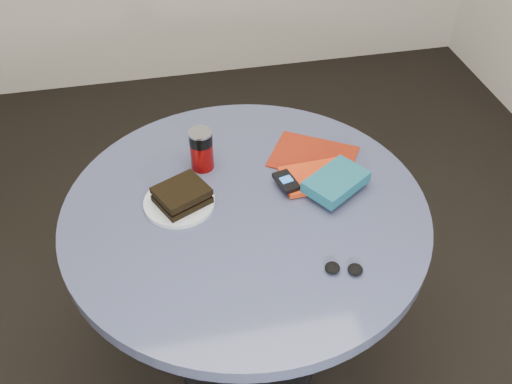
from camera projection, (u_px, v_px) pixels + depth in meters
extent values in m
plane|color=black|center=(248.00, 357.00, 2.06)|extent=(4.00, 4.00, 0.00)
cylinder|color=black|center=(248.00, 355.00, 2.05)|extent=(0.48, 0.48, 0.03)
cylinder|color=black|center=(247.00, 293.00, 1.81)|extent=(0.11, 0.11, 0.68)
cylinder|color=#3D4465|center=(245.00, 212.00, 1.56)|extent=(1.00, 1.00, 0.04)
cylinder|color=silver|center=(179.00, 202.00, 1.55)|extent=(0.22, 0.22, 0.01)
cube|color=black|center=(182.00, 199.00, 1.54)|extent=(0.17, 0.16, 0.02)
cube|color=#331C13|center=(182.00, 195.00, 1.53)|extent=(0.15, 0.14, 0.01)
cube|color=black|center=(181.00, 191.00, 1.52)|extent=(0.17, 0.16, 0.02)
cylinder|color=#720605|center=(202.00, 155.00, 1.65)|extent=(0.07, 0.07, 0.09)
cylinder|color=black|center=(201.00, 139.00, 1.61)|extent=(0.07, 0.07, 0.04)
cylinder|color=silver|center=(200.00, 133.00, 1.59)|extent=(0.07, 0.07, 0.01)
cylinder|color=#41301B|center=(202.00, 156.00, 1.66)|extent=(0.04, 0.04, 0.06)
cylinder|color=black|center=(201.00, 143.00, 1.63)|extent=(0.05, 0.05, 0.03)
cube|color=maroon|center=(313.00, 157.00, 1.71)|extent=(0.30, 0.28, 0.00)
cube|color=red|center=(315.00, 177.00, 1.62)|extent=(0.19, 0.13, 0.02)
cube|color=#16586D|center=(336.00, 182.00, 1.57)|extent=(0.20, 0.19, 0.03)
cube|color=black|center=(286.00, 182.00, 1.59)|extent=(0.07, 0.09, 0.01)
cube|color=blue|center=(286.00, 179.00, 1.58)|extent=(0.04, 0.03, 0.00)
ellipsoid|color=black|center=(332.00, 268.00, 1.38)|extent=(0.05, 0.05, 0.02)
ellipsoid|color=black|center=(355.00, 270.00, 1.37)|extent=(0.05, 0.05, 0.02)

